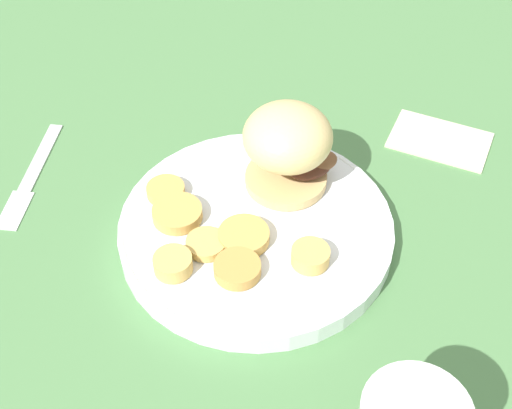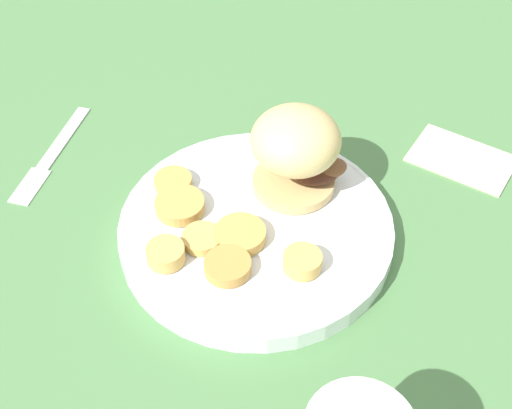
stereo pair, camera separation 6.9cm
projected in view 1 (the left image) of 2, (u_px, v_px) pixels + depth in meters
name	position (u px, v px, depth m)	size (l,w,h in m)	color
ground_plane	(256.00, 237.00, 0.73)	(4.00, 4.00, 0.00)	#4C7A47
dinner_plate	(256.00, 229.00, 0.72)	(0.28, 0.28, 0.02)	white
sandwich	(289.00, 145.00, 0.72)	(0.09, 0.10, 0.09)	tan
potato_round_0	(310.00, 256.00, 0.67)	(0.04, 0.04, 0.02)	tan
potato_round_1	(237.00, 269.00, 0.66)	(0.04, 0.04, 0.01)	#BC8942
potato_round_2	(173.00, 264.00, 0.66)	(0.04, 0.04, 0.02)	tan
potato_round_3	(166.00, 190.00, 0.74)	(0.04, 0.04, 0.01)	tan
potato_round_4	(208.00, 246.00, 0.68)	(0.04, 0.04, 0.01)	tan
potato_round_5	(177.00, 213.00, 0.71)	(0.05, 0.05, 0.01)	tan
potato_round_6	(244.00, 236.00, 0.69)	(0.05, 0.05, 0.01)	tan
fork	(31.00, 175.00, 0.79)	(0.14, 0.13, 0.00)	silver
napkin	(437.00, 137.00, 0.83)	(0.11, 0.07, 0.01)	beige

